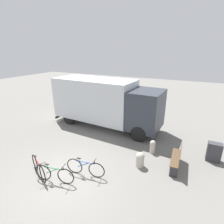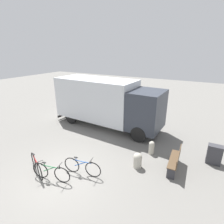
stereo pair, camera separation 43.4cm
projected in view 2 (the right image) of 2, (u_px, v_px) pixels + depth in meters
ground_plane at (62, 175)px, 7.86m from camera, size 60.00×60.00×0.00m
delivery_truck at (106, 101)px, 12.55m from camera, size 8.07×2.82×3.40m
park_bench at (176, 159)px, 8.11m from camera, size 0.47×1.68×0.95m
bicycle_near at (36, 165)px, 7.89m from camera, size 1.67×0.80×0.85m
bicycle_middle at (51, 172)px, 7.45m from camera, size 1.78×0.53×0.85m
bicycle_far at (82, 167)px, 7.80m from camera, size 1.80×0.48×0.85m
bollard_near_bench at (138, 160)px, 8.30m from camera, size 0.41×0.41×0.75m
bollard_far_bench at (152, 147)px, 9.39m from camera, size 0.30×0.30×0.74m
utility_box at (214, 154)px, 8.56m from camera, size 0.65×0.40×0.98m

